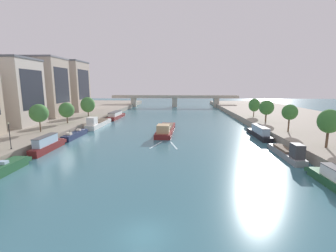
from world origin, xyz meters
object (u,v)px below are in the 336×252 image
(barge_midriver, at_px, (166,129))
(tree_right_by_lamp, at_px, (290,112))
(moored_boat_right_second, at_px, (259,132))
(tree_right_nearest, at_px, (329,121))
(tree_left_end_of_row, at_px, (39,113))
(bridge_far, at_px, (175,99))
(tree_right_far, at_px, (254,105))
(moored_boat_left_second, at_px, (75,135))
(moored_boat_left_far, at_px, (98,123))
(tree_left_past_mid, at_px, (67,110))
(moored_boat_right_gap_after, at_px, (287,153))
(tree_left_distant, at_px, (88,105))
(moored_boat_left_lone, at_px, (47,144))
(tree_right_third, at_px, (267,108))
(lamppost_left_bank, at_px, (10,135))
(moored_boat_left_end, at_px, (116,115))

(barge_midriver, xyz_separation_m, tree_right_by_lamp, (27.74, -5.95, 5.23))
(moored_boat_right_second, height_order, tree_right_nearest, tree_right_nearest)
(tree_left_end_of_row, distance_m, bridge_far, 86.03)
(tree_left_end_of_row, xyz_separation_m, tree_right_far, (55.53, 28.93, -0.43))
(moored_boat_left_second, distance_m, tree_left_end_of_row, 8.83)
(moored_boat_left_far, distance_m, tree_left_past_mid, 9.45)
(tree_right_nearest, bearing_deg, tree_left_end_of_row, 169.29)
(tree_left_end_of_row, bearing_deg, moored_boat_right_gap_after, -12.44)
(tree_left_distant, height_order, tree_right_by_lamp, tree_left_distant)
(moored_boat_left_lone, height_order, moored_boat_left_far, moored_boat_left_far)
(moored_boat_right_second, distance_m, tree_right_third, 13.88)
(tree_right_nearest, bearing_deg, moored_boat_right_gap_after, -176.93)
(tree_right_far, distance_m, lamppost_left_bank, 67.39)
(tree_right_nearest, bearing_deg, lamppost_left_bank, -176.09)
(tree_right_third, relative_size, tree_right_far, 1.04)
(moored_boat_right_second, relative_size, tree_right_nearest, 2.00)
(tree_left_past_mid, bearing_deg, moored_boat_right_second, -8.17)
(barge_midriver, height_order, tree_left_distant, tree_left_distant)
(moored_boat_left_second, bearing_deg, moored_boat_left_lone, -90.02)
(moored_boat_left_second, xyz_separation_m, tree_right_nearest, (48.68, -13.01, 5.52))
(tree_right_third, bearing_deg, moored_boat_left_lone, -152.21)
(tree_right_nearest, relative_size, bridge_far, 0.09)
(barge_midriver, height_order, tree_right_nearest, tree_right_nearest)
(moored_boat_right_second, height_order, tree_right_by_lamp, tree_right_by_lamp)
(tree_left_past_mid, height_order, tree_left_distant, tree_left_distant)
(moored_boat_right_gap_after, xyz_separation_m, tree_right_nearest, (6.34, 0.34, 5.27))
(moored_boat_right_second, distance_m, lamppost_left_bank, 49.78)
(moored_boat_left_second, xyz_separation_m, moored_boat_left_end, (0.95, 31.60, 0.44))
(moored_boat_right_second, bearing_deg, tree_right_nearest, -69.62)
(moored_boat_right_second, bearing_deg, tree_right_third, 64.73)
(tree_left_distant, bearing_deg, lamppost_left_bank, -85.21)
(tree_left_past_mid, bearing_deg, tree_right_nearest, -22.23)
(moored_boat_left_second, xyz_separation_m, tree_right_far, (48.96, 26.36, 4.88))
(moored_boat_right_second, xyz_separation_m, tree_right_by_lamp, (5.57, -2.04, 4.99))
(lamppost_left_bank, bearing_deg, tree_right_nearest, 3.91)
(moored_boat_left_second, distance_m, moored_boat_left_far, 14.57)
(moored_boat_left_lone, height_order, moored_boat_right_second, moored_boat_left_lone)
(moored_boat_left_end, height_order, tree_right_far, tree_right_far)
(bridge_far, bearing_deg, tree_right_far, -62.32)
(moored_boat_right_second, bearing_deg, tree_left_end_of_row, -174.26)
(barge_midriver, xyz_separation_m, tree_left_past_mid, (-27.13, 3.16, 4.47))
(tree_right_by_lamp, bearing_deg, tree_right_third, 89.96)
(tree_right_far, bearing_deg, tree_right_nearest, -90.41)
(moored_boat_right_second, relative_size, tree_right_far, 2.16)
(tree_right_by_lamp, distance_m, lamppost_left_bank, 54.24)
(moored_boat_right_gap_after, xyz_separation_m, tree_right_by_lamp, (6.18, 13.72, 5.23))
(tree_right_by_lamp, height_order, tree_right_third, tree_right_third)
(moored_boat_left_end, relative_size, bridge_far, 0.22)
(moored_boat_left_lone, height_order, tree_left_end_of_row, tree_left_end_of_row)
(tree_right_third, xyz_separation_m, bridge_far, (-27.03, 64.52, -1.61))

